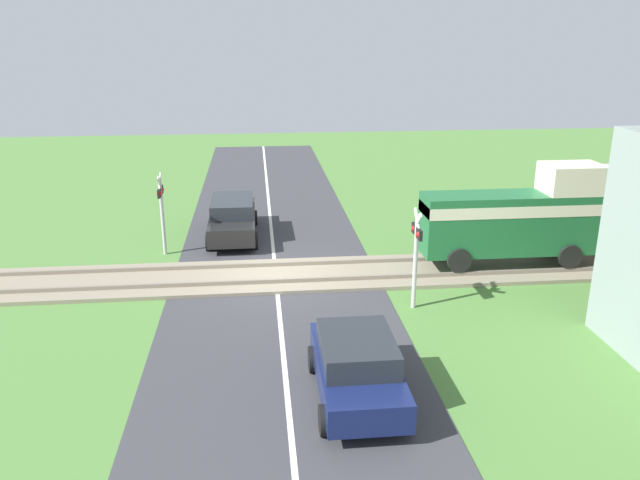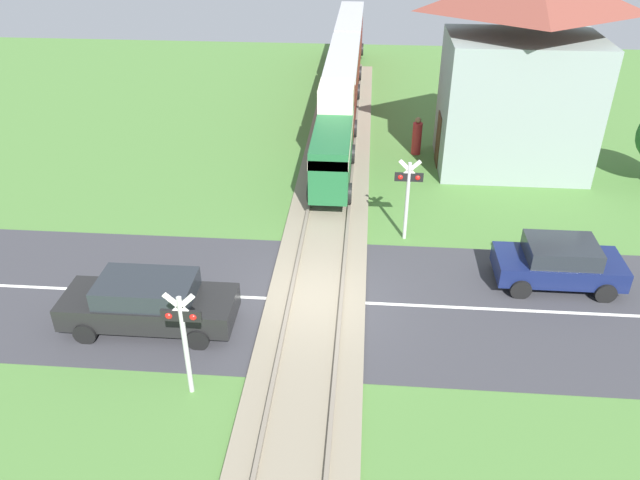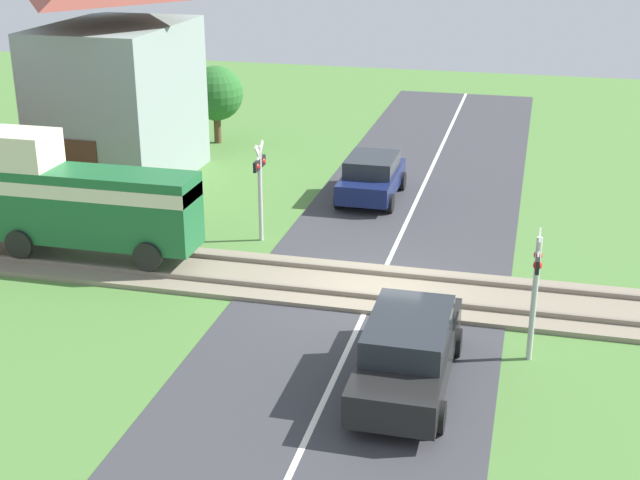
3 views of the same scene
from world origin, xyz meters
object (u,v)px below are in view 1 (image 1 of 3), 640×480
at_px(crossing_signal_east_approach, 416,246).
at_px(crossing_signal_west_approach, 161,203).
at_px(car_near_crossing, 233,217).
at_px(car_far_side, 357,366).

bearing_deg(crossing_signal_east_approach, crossing_signal_west_approach, -124.99).
relative_size(car_near_crossing, crossing_signal_west_approach, 1.61).
height_order(car_far_side, crossing_signal_east_approach, crossing_signal_east_approach).
xyz_separation_m(car_far_side, crossing_signal_west_approach, (-9.58, -5.18, 1.08)).
xyz_separation_m(car_near_crossing, crossing_signal_east_approach, (6.92, 5.18, 1.05)).
bearing_deg(crossing_signal_east_approach, car_far_side, -27.95).
distance_m(car_near_crossing, crossing_signal_west_approach, 3.04).
relative_size(car_near_crossing, car_far_side, 1.26).
distance_m(crossing_signal_west_approach, crossing_signal_east_approach, 9.14).
height_order(crossing_signal_west_approach, crossing_signal_east_approach, same).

